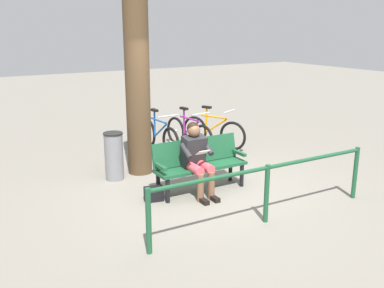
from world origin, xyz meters
The scene contains 10 objects.
ground_plane centered at (0.00, 0.00, 0.00)m, with size 40.00×40.00×0.00m, color slate.
bench centered at (0.13, -0.22, 0.51)m, with size 1.61×0.50×0.87m.
person_reading centered at (0.27, -0.05, 0.66)m, with size 0.49×0.77×1.20m.
handbag centered at (1.01, -0.15, 0.12)m, with size 0.30×0.14×0.24m, color black.
tree_trunk centered at (0.61, -1.55, 1.85)m, with size 0.45×0.45×3.70m, color #4C3823.
litter_bin centered at (1.16, -1.44, 0.44)m, with size 0.35×0.35×0.87m.
bicycle_orange centered at (-1.57, -2.33, 0.36)m, with size 0.77×1.55×0.94m.
bicycle_green centered at (-0.99, -2.44, 0.36)m, with size 0.48×1.67×0.94m.
bicycle_silver centered at (-0.32, -2.59, 0.36)m, with size 0.48×1.68×0.94m.
railing_fence centered at (-0.02, 1.35, 0.61)m, with size 3.67×0.16×0.85m.
Camera 1 is at (3.78, 5.65, 2.70)m, focal length 40.40 mm.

